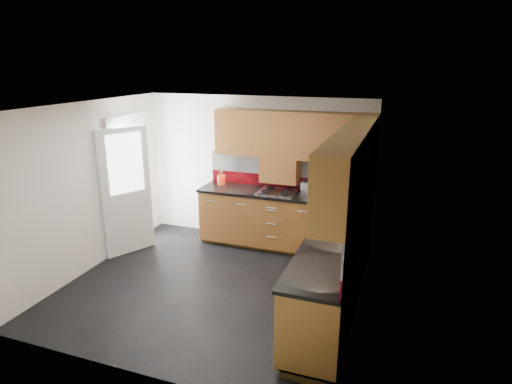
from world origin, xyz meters
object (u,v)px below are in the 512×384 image
at_px(toaster, 309,187).
at_px(food_processor, 349,199).
at_px(gas_hob, 277,192).
at_px(utensil_pot, 221,179).

distance_m(toaster, food_processor, 0.93).
height_order(toaster, food_processor, food_processor).
relative_size(toaster, food_processor, 0.81).
bearing_deg(gas_hob, food_processor, -20.13).
distance_m(gas_hob, utensil_pot, 1.03).
bearing_deg(toaster, utensil_pot, -178.42).
relative_size(utensil_pot, toaster, 1.72).
relative_size(utensil_pot, food_processor, 1.39).
height_order(gas_hob, toaster, toaster).
distance_m(utensil_pot, toaster, 1.49).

